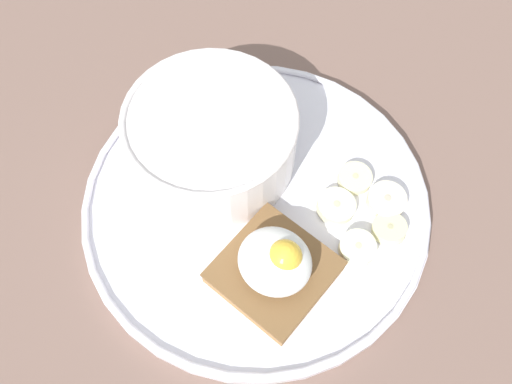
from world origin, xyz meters
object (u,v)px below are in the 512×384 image
object	(u,v)px
toast_slice	(274,271)
poached_egg	(276,261)
banana_slice_inner	(355,178)
banana_slice_right	(357,248)
banana_slice_front	(389,229)
banana_slice_left	(336,206)
banana_slice_back	(387,200)
oatmeal_bowl	(212,137)

from	to	relation	value
toast_slice	poached_egg	xyz separation A→B (cm)	(-0.09, -0.08, 2.44)
banana_slice_inner	banana_slice_right	bearing A→B (deg)	128.93
poached_egg	banana_slice_inner	bearing A→B (deg)	-87.14
toast_slice	banana_slice_inner	xyz separation A→B (cm)	(0.48, -11.49, -0.42)
poached_egg	banana_slice_right	size ratio (longest dim) A/B	1.35
toast_slice	banana_slice_front	world-z (taller)	toast_slice
poached_egg	banana_slice_inner	distance (cm)	11.78
banana_slice_front	banana_slice_inner	distance (cm)	5.53
banana_slice_front	banana_slice_right	bearing A→B (deg)	74.38
banana_slice_left	banana_slice_back	distance (cm)	4.45
toast_slice	banana_slice_back	xyz separation A→B (cm)	(-2.92, -11.56, -0.36)
banana_slice_front	banana_slice_inner	bearing A→B (deg)	-20.91
banana_slice_front	banana_slice_right	distance (cm)	3.41
toast_slice	banana_slice_inner	bearing A→B (deg)	-87.59
banana_slice_inner	toast_slice	bearing A→B (deg)	92.41
banana_slice_right	banana_slice_inner	size ratio (longest dim) A/B	1.05
banana_slice_front	banana_slice_left	distance (cm)	4.86
toast_slice	banana_slice_right	size ratio (longest dim) A/B	1.98
banana_slice_back	banana_slice_inner	bearing A→B (deg)	1.18
banana_slice_left	toast_slice	bearing A→B (deg)	89.99
banana_slice_right	banana_slice_left	bearing A→B (deg)	-27.58
toast_slice	banana_slice_left	xyz separation A→B (cm)	(-0.00, -8.20, -0.40)
banana_slice_left	banana_slice_back	world-z (taller)	banana_slice_back
oatmeal_bowl	banana_slice_back	size ratio (longest dim) A/B	3.08
oatmeal_bowl	banana_slice_front	distance (cm)	17.10
oatmeal_bowl	banana_slice_inner	xyz separation A→B (cm)	(-11.09, -6.54, -2.76)
banana_slice_back	banana_slice_front	bearing A→B (deg)	130.74
poached_egg	banana_slice_front	distance (cm)	10.86
banana_slice_left	banana_slice_inner	xyz separation A→B (cm)	(0.49, -3.29, -0.02)
toast_slice	poached_egg	world-z (taller)	poached_egg
oatmeal_bowl	poached_egg	xyz separation A→B (cm)	(-11.66, 4.86, 0.10)
oatmeal_bowl	banana_slice_left	size ratio (longest dim) A/B	3.31
banana_slice_left	banana_slice_inner	size ratio (longest dim) A/B	1.08
banana_slice_right	oatmeal_bowl	bearing A→B (deg)	4.80
banana_slice_back	banana_slice_right	world-z (taller)	banana_slice_right
toast_slice	banana_slice_front	xyz separation A→B (cm)	(-4.68, -9.52, -0.37)
banana_slice_left	banana_slice_right	world-z (taller)	banana_slice_right
banana_slice_front	banana_slice_back	size ratio (longest dim) A/B	0.82
oatmeal_bowl	banana_slice_left	world-z (taller)	oatmeal_bowl
oatmeal_bowl	banana_slice_inner	bearing A→B (deg)	-149.45
banana_slice_left	poached_egg	bearing A→B (deg)	90.59
poached_egg	banana_slice_inner	world-z (taller)	poached_egg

